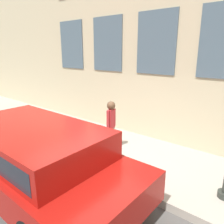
# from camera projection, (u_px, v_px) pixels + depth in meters

# --- Properties ---
(ground_plane) EXTENTS (80.00, 80.00, 0.00)m
(ground_plane) POSITION_uv_depth(u_px,v_px,m) (96.00, 177.00, 5.26)
(ground_plane) COLOR #514F4C
(sidewalk) EXTENTS (2.65, 60.00, 0.18)m
(sidewalk) POSITION_uv_depth(u_px,v_px,m) (128.00, 154.00, 6.23)
(sidewalk) COLOR #A8A093
(sidewalk) RESTS_ON ground_plane
(fire_hydrant) EXTENTS (0.35, 0.46, 0.74)m
(fire_hydrant) POSITION_uv_depth(u_px,v_px,m) (113.00, 148.00, 5.53)
(fire_hydrant) COLOR gray
(fire_hydrant) RESTS_ON sidewalk
(person) EXTENTS (0.35, 0.23, 1.44)m
(person) POSITION_uv_depth(u_px,v_px,m) (111.00, 122.00, 6.02)
(person) COLOR #998466
(person) RESTS_ON sidewalk
(parked_truck_red_near) EXTENTS (2.07, 5.25, 1.49)m
(parked_truck_red_near) POSITION_uv_depth(u_px,v_px,m) (31.00, 152.00, 4.59)
(parked_truck_red_near) COLOR black
(parked_truck_red_near) RESTS_ON ground_plane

